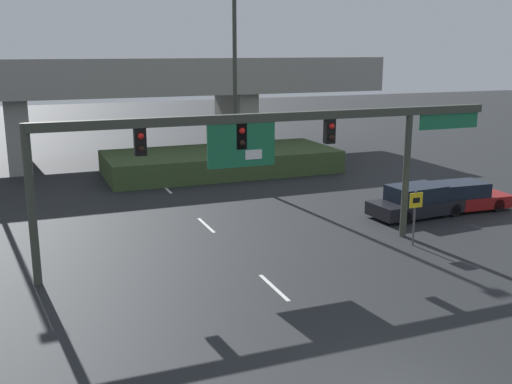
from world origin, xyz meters
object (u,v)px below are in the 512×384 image
at_px(highway_light_pole_far, 235,57).
at_px(parked_sedan_mid_right, 461,197).
at_px(signal_gantry, 272,139).
at_px(speed_limit_sign, 415,210).
at_px(parked_sedan_near_right, 417,202).

relative_size(highway_light_pole_far, parked_sedan_mid_right, 2.82).
distance_m(signal_gantry, speed_limit_sign, 6.56).
relative_size(speed_limit_sign, highway_light_pole_far, 0.16).
height_order(signal_gantry, parked_sedan_mid_right, signal_gantry).
bearing_deg(parked_sedan_mid_right, signal_gantry, -164.61).
xyz_separation_m(highway_light_pole_far, parked_sedan_near_right, (5.36, -10.51, -6.57)).
xyz_separation_m(parked_sedan_near_right, parked_sedan_mid_right, (2.63, 0.06, -0.03)).
distance_m(signal_gantry, highway_light_pole_far, 13.57).
distance_m(speed_limit_sign, highway_light_pole_far, 15.45).
bearing_deg(signal_gantry, parked_sedan_near_right, 15.80).
xyz_separation_m(signal_gantry, speed_limit_sign, (5.70, -1.18, -3.03)).
height_order(signal_gantry, speed_limit_sign, signal_gantry).
height_order(parked_sedan_near_right, parked_sedan_mid_right, parked_sedan_near_right).
bearing_deg(highway_light_pole_far, parked_sedan_near_right, -62.97).
xyz_separation_m(speed_limit_sign, parked_sedan_mid_right, (5.42, 3.64, -0.80)).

